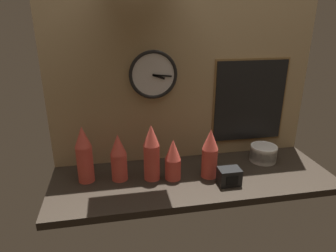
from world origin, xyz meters
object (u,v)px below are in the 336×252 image
object	(u,v)px
cup_stack_far_left	(84,154)
cup_stack_center_left	(152,152)
cup_stack_left	(119,157)
cup_stack_center	(173,159)
cup_stack_center_right	(210,153)
menu_board	(250,101)
napkin_dispenser	(229,176)
bowl_stack_far_right	(263,153)
wall_clock	(153,75)

from	to	relation	value
cup_stack_far_left	cup_stack_center_left	distance (m)	0.36
cup_stack_left	cup_stack_center_left	distance (m)	0.18
cup_stack_center	cup_stack_far_left	xyz separation A→B (m)	(-0.48, 0.07, 0.04)
cup_stack_center_right	menu_board	world-z (taller)	menu_board
cup_stack_center_left	cup_stack_center_right	xyz separation A→B (m)	(0.32, -0.04, -0.02)
cup_stack_center_left	napkin_dispenser	size ratio (longest dim) A/B	2.71
cup_stack_center	cup_stack_center_right	bearing A→B (deg)	-4.04
cup_stack_center	cup_stack_center_left	distance (m)	0.13
cup_stack_far_left	cup_stack_left	world-z (taller)	cup_stack_far_left
cup_stack_center_right	bowl_stack_far_right	size ratio (longest dim) A/B	1.74
cup_stack_left	cup_stack_center_left	xyz separation A→B (m)	(0.18, -0.03, 0.03)
cup_stack_center_left	napkin_dispenser	bearing A→B (deg)	-18.67
cup_stack_center_right	bowl_stack_far_right	bearing A→B (deg)	17.25
cup_stack_center_left	cup_stack_center	bearing A→B (deg)	-10.55
wall_clock	menu_board	size ratio (longest dim) A/B	0.52
cup_stack_far_left	cup_stack_left	bearing A→B (deg)	-5.44
cup_stack_center_left	bowl_stack_far_right	bearing A→B (deg)	6.90
bowl_stack_far_right	menu_board	xyz separation A→B (m)	(-0.06, 0.14, 0.30)
napkin_dispenser	bowl_stack_far_right	bearing A→B (deg)	35.38
cup_stack_far_left	cup_stack_center_left	bearing A→B (deg)	-6.99
cup_stack_center_left	bowl_stack_far_right	distance (m)	0.73
cup_stack_center_right	napkin_dispenser	xyz separation A→B (m)	(0.08, -0.10, -0.10)
cup_stack_far_left	cup_stack_left	distance (m)	0.19
cup_stack_center	cup_stack_left	size ratio (longest dim) A/B	0.87
cup_stack_left	bowl_stack_far_right	distance (m)	0.90
menu_board	wall_clock	bearing A→B (deg)	-179.17
cup_stack_center_left	bowl_stack_far_right	size ratio (longest dim) A/B	1.94
cup_stack_left	menu_board	bearing A→B (deg)	13.58
cup_stack_center_right	wall_clock	size ratio (longest dim) A/B	1.02
cup_stack_center_right	napkin_dispenser	bearing A→B (deg)	-50.83
cup_stack_left	cup_stack_center_right	bearing A→B (deg)	-7.18
bowl_stack_far_right	cup_stack_far_left	bearing A→B (deg)	-177.74
wall_clock	napkin_dispenser	bearing A→B (deg)	-45.12
cup_stack_far_left	bowl_stack_far_right	world-z (taller)	cup_stack_far_left
cup_stack_left	cup_stack_center_right	size ratio (longest dim) A/B	0.94
cup_stack_center_left	napkin_dispenser	world-z (taller)	cup_stack_center_left
cup_stack_center	cup_stack_far_left	world-z (taller)	cup_stack_far_left
cup_stack_center_left	bowl_stack_far_right	world-z (taller)	cup_stack_center_left
cup_stack_center	napkin_dispenser	world-z (taller)	cup_stack_center
wall_clock	menu_board	bearing A→B (deg)	0.83
cup_stack_center	napkin_dispenser	xyz separation A→B (m)	(0.29, -0.12, -0.07)
cup_stack_center_left	wall_clock	size ratio (longest dim) A/B	1.14
cup_stack_left	bowl_stack_far_right	world-z (taller)	cup_stack_left
cup_stack_center_left	napkin_dispenser	distance (m)	0.44
cup_stack_far_left	napkin_dispenser	size ratio (longest dim) A/B	2.71
cup_stack_left	wall_clock	xyz separation A→B (m)	(0.23, 0.19, 0.41)
cup_stack_left	cup_stack_center	bearing A→B (deg)	-9.35
cup_stack_center_left	cup_stack_center_right	size ratio (longest dim) A/B	1.12
cup_stack_far_left	cup_stack_center_right	world-z (taller)	cup_stack_far_left
cup_stack_center	bowl_stack_far_right	size ratio (longest dim) A/B	1.43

